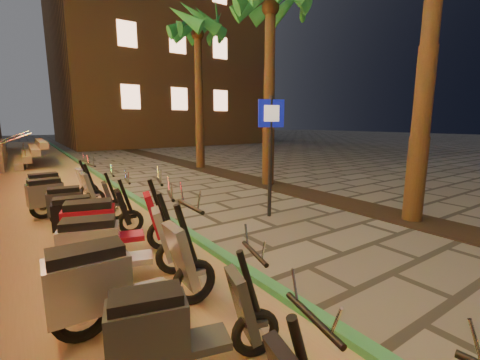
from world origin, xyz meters
TOP-DOWN VIEW (x-y plane):
  - ground at (0.00, 0.00)m, footprint 120.00×120.00m
  - parking_strip at (-2.60, 10.00)m, footprint 3.40×60.00m
  - green_curb at (-0.90, 10.00)m, footprint 0.18×60.00m
  - planting_strip at (3.60, 5.00)m, footprint 1.20×40.00m
  - apartment_block at (9.00, 32.00)m, footprint 18.00×16.06m
  - palm_c at (3.60, 7.00)m, footprint 2.97×3.02m
  - palm_d at (3.60, 12.00)m, footprint 2.97×3.02m
  - pedestrian_sign at (1.20, 4.02)m, footprint 0.58×0.21m
  - scooter_5 at (-2.46, 0.83)m, footprint 1.50×0.75m
  - scooter_6 at (-2.70, 1.75)m, footprint 1.78×0.63m
  - scooter_7 at (-2.52, 2.81)m, footprint 1.70×0.88m
  - scooter_8 at (-2.36, 3.69)m, footprint 1.76×0.85m
  - scooter_9 at (-2.50, 4.70)m, footprint 1.56×0.61m
  - scooter_10 at (-2.50, 5.79)m, footprint 1.54×0.61m
  - scooter_11 at (-2.77, 6.77)m, footprint 1.66×0.64m
  - scooter_12 at (-2.73, 7.74)m, footprint 1.65×0.61m

SIDE VIEW (x-z plane):
  - ground at x=0.00m, z-range 0.00..0.00m
  - parking_strip at x=-2.60m, z-range 0.00..0.01m
  - planting_strip at x=3.60m, z-range 0.00..0.02m
  - green_curb at x=-0.90m, z-range 0.00..0.10m
  - scooter_5 at x=-2.46m, z-range -0.07..0.99m
  - scooter_10 at x=-2.50m, z-range -0.07..1.01m
  - scooter_9 at x=-2.50m, z-range -0.07..1.02m
  - scooter_12 at x=-2.73m, z-range -0.08..1.08m
  - scooter_11 at x=-2.77m, z-range -0.08..1.09m
  - scooter_7 at x=-2.52m, z-range -0.08..1.13m
  - scooter_8 at x=-2.36m, z-range -0.08..1.16m
  - scooter_6 at x=-2.70m, z-range -0.08..1.18m
  - pedestrian_sign at x=1.20m, z-range 0.40..3.10m
  - palm_c at x=3.60m, z-range 2.27..9.18m
  - palm_d at x=3.60m, z-range 2.36..9.53m
  - apartment_block at x=9.00m, z-range 0.00..25.00m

